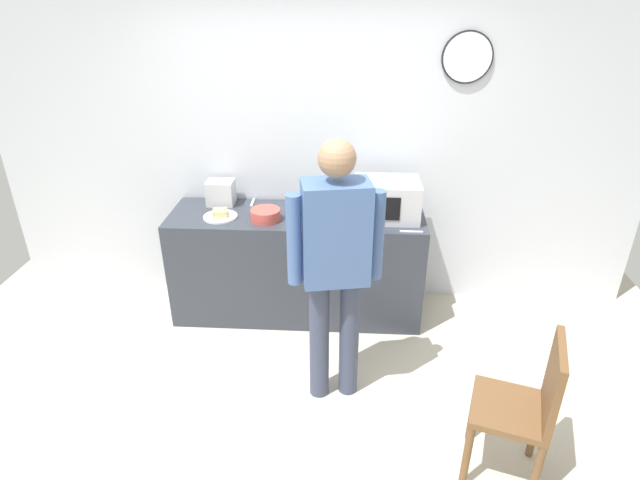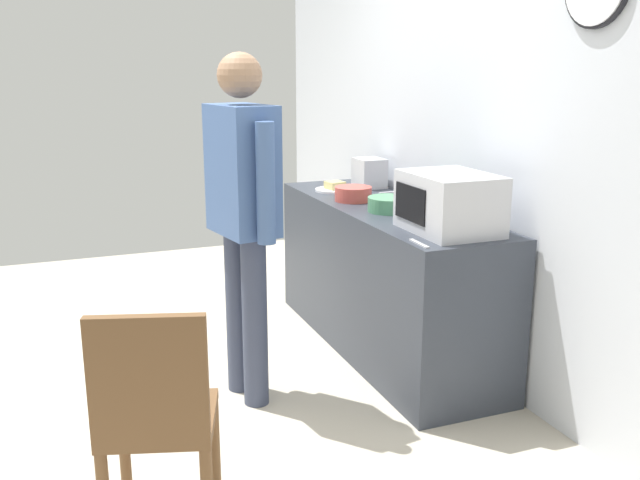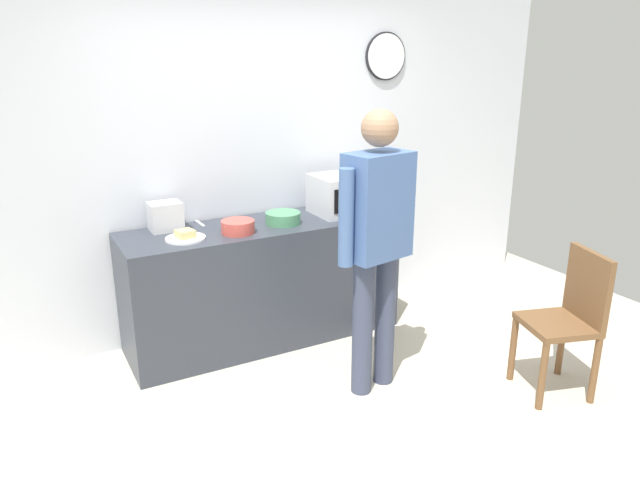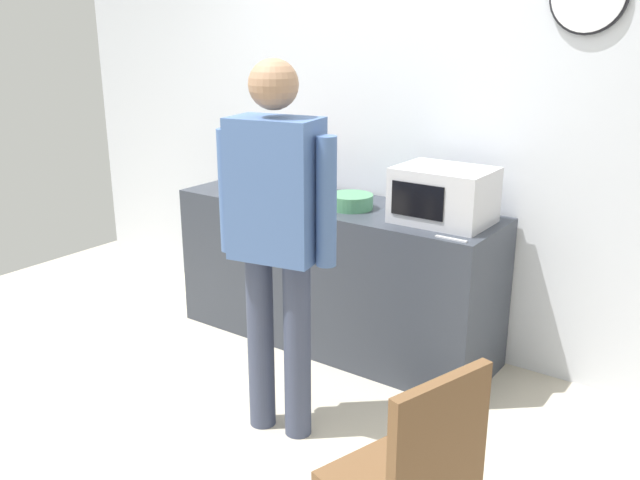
# 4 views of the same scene
# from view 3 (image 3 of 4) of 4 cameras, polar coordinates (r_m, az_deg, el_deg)

# --- Properties ---
(ground_plane) EXTENTS (6.00, 6.00, 0.00)m
(ground_plane) POSITION_cam_3_polar(r_m,az_deg,el_deg) (3.78, 4.55, -16.17)
(ground_plane) COLOR beige
(back_wall) EXTENTS (5.40, 0.13, 2.60)m
(back_wall) POSITION_cam_3_polar(r_m,az_deg,el_deg) (4.63, -5.89, 7.64)
(back_wall) COLOR silver
(back_wall) RESTS_ON ground_plane
(kitchen_counter) EXTENTS (2.03, 0.62, 0.91)m
(kitchen_counter) POSITION_cam_3_polar(r_m,az_deg,el_deg) (4.47, -5.45, -4.08)
(kitchen_counter) COLOR #333842
(kitchen_counter) RESTS_ON ground_plane
(microwave) EXTENTS (0.50, 0.39, 0.30)m
(microwave) POSITION_cam_3_polar(r_m,az_deg,el_deg) (4.59, 2.48, 4.48)
(microwave) COLOR silver
(microwave) RESTS_ON kitchen_counter
(sandwich_plate) EXTENTS (0.27, 0.27, 0.07)m
(sandwich_plate) POSITION_cam_3_polar(r_m,az_deg,el_deg) (4.05, -12.83, 0.31)
(sandwich_plate) COLOR white
(sandwich_plate) RESTS_ON kitchen_counter
(salad_bowl) EXTENTS (0.23, 0.23, 0.09)m
(salad_bowl) POSITION_cam_3_polar(r_m,az_deg,el_deg) (4.13, -7.91, 1.28)
(salad_bowl) COLOR #C64C42
(salad_bowl) RESTS_ON kitchen_counter
(cereal_bowl) EXTENTS (0.26, 0.26, 0.08)m
(cereal_bowl) POSITION_cam_3_polar(r_m,az_deg,el_deg) (4.32, -3.62, 2.13)
(cereal_bowl) COLOR #4C8E60
(cereal_bowl) RESTS_ON kitchen_counter
(toaster) EXTENTS (0.22, 0.18, 0.20)m
(toaster) POSITION_cam_3_polar(r_m,az_deg,el_deg) (4.28, -14.65, 2.22)
(toaster) COLOR silver
(toaster) RESTS_ON kitchen_counter
(fork_utensil) EXTENTS (0.17, 0.02, 0.01)m
(fork_utensil) POSITION_cam_3_polar(r_m,az_deg,el_deg) (4.51, 6.12, 2.21)
(fork_utensil) COLOR silver
(fork_utensil) RESTS_ON kitchen_counter
(spoon_utensil) EXTENTS (0.02, 0.17, 0.01)m
(spoon_utensil) POSITION_cam_3_polar(r_m,az_deg,el_deg) (4.40, -11.48, 1.59)
(spoon_utensil) COLOR silver
(spoon_utensil) RESTS_ON kitchen_counter
(person_standing) EXTENTS (0.58, 0.31, 1.80)m
(person_standing) POSITION_cam_3_polar(r_m,az_deg,el_deg) (3.61, 5.47, 0.70)
(person_standing) COLOR #394159
(person_standing) RESTS_ON ground_plane
(wooden_chair) EXTENTS (0.50, 0.50, 0.94)m
(wooden_chair) POSITION_cam_3_polar(r_m,az_deg,el_deg) (4.06, 22.84, -6.73)
(wooden_chair) COLOR brown
(wooden_chair) RESTS_ON ground_plane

